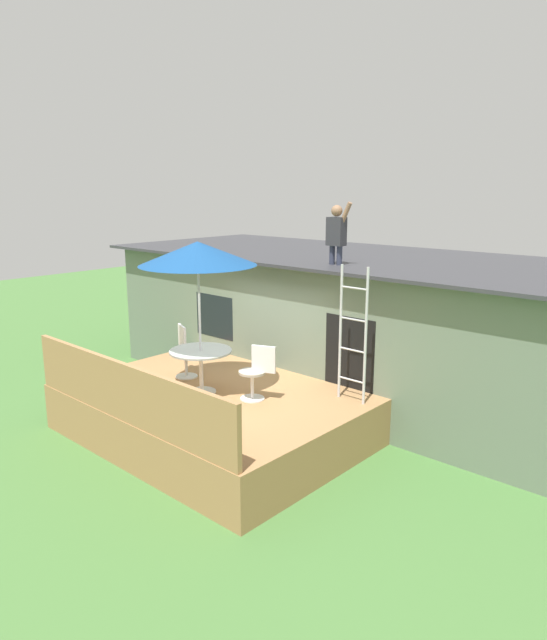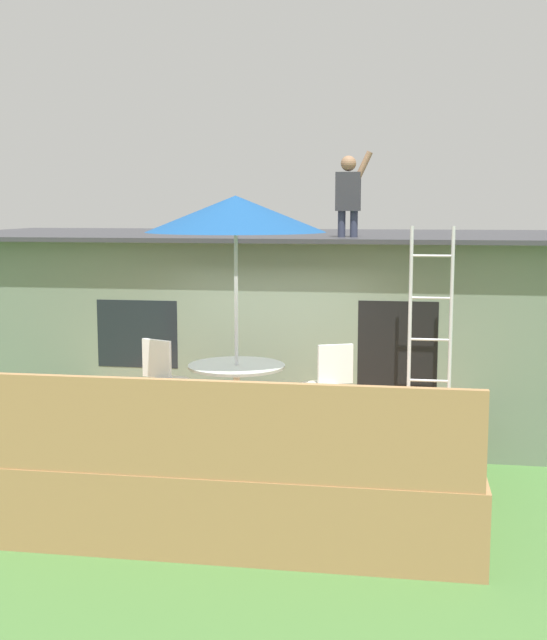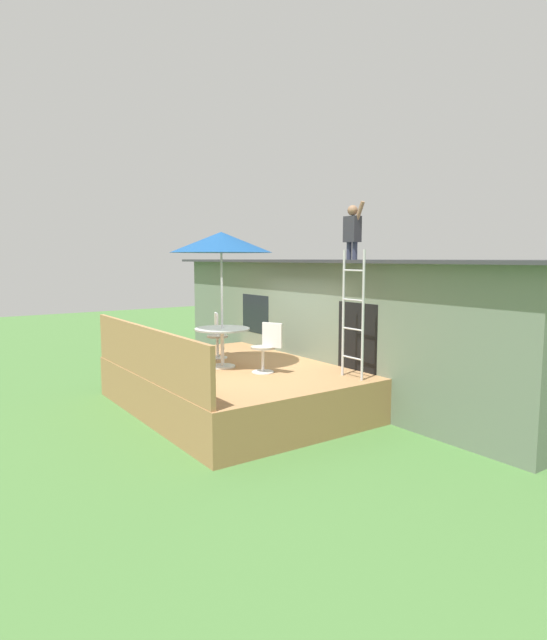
{
  "view_description": "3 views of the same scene",
  "coord_description": "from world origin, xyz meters",
  "views": [
    {
      "loc": [
        6.89,
        -6.19,
        4.16
      ],
      "look_at": [
        0.43,
        0.96,
        1.93
      ],
      "focal_mm": 31.94,
      "sensor_mm": 36.0,
      "label": 1
    },
    {
      "loc": [
        1.71,
        -8.82,
        3.23
      ],
      "look_at": [
        0.16,
        0.68,
        1.91
      ],
      "focal_mm": 46.55,
      "sensor_mm": 36.0,
      "label": 2
    },
    {
      "loc": [
        8.42,
        -5.06,
        2.85
      ],
      "look_at": [
        0.48,
        0.51,
        1.7
      ],
      "focal_mm": 29.22,
      "sensor_mm": 36.0,
      "label": 3
    }
  ],
  "objects": [
    {
      "name": "ground_plane",
      "position": [
        0.0,
        0.0,
        0.0
      ],
      "size": [
        40.0,
        40.0,
        0.0
      ],
      "primitive_type": "plane",
      "color": "#477538"
    },
    {
      "name": "house",
      "position": [
        0.0,
        3.6,
        1.42
      ],
      "size": [
        10.5,
        4.5,
        2.83
      ],
      "color": "slate",
      "rests_on": "ground"
    },
    {
      "name": "person_figure",
      "position": [
        0.93,
        2.08,
        3.44
      ],
      "size": [
        0.47,
        0.2,
        1.11
      ],
      "color": "#33384C",
      "rests_on": "house"
    },
    {
      "name": "deck_railing",
      "position": [
        0.0,
        -1.82,
        1.25
      ],
      "size": [
        4.8,
        0.08,
        0.9
      ],
      "primitive_type": "cube",
      "color": "#A87A4C",
      "rests_on": "deck"
    },
    {
      "name": "patio_chair_right",
      "position": [
        0.82,
        0.11,
        1.26
      ],
      "size": [
        0.6,
        0.44,
        0.92
      ],
      "rotation": [
        0.0,
        0.0,
        -2.74
      ],
      "color": "silver",
      "rests_on": "deck"
    },
    {
      "name": "patio_table",
      "position": [
        -0.09,
        -0.28,
        1.39
      ],
      "size": [
        1.04,
        1.04,
        0.74
      ],
      "color": "silver",
      "rests_on": "deck"
    },
    {
      "name": "patio_umbrella",
      "position": [
        -0.09,
        -0.28,
        3.15
      ],
      "size": [
        1.9,
        1.9,
        2.54
      ],
      "color": "silver",
      "rests_on": "deck"
    },
    {
      "name": "step_ladder",
      "position": [
        1.98,
        1.11,
        1.9
      ],
      "size": [
        0.52,
        0.04,
        2.2
      ],
      "color": "silver",
      "rests_on": "deck"
    },
    {
      "name": "deck",
      "position": [
        0.0,
        0.0,
        0.4
      ],
      "size": [
        4.9,
        3.74,
        0.8
      ],
      "primitive_type": "cube",
      "color": "#A87A4C",
      "rests_on": "ground"
    },
    {
      "name": "patio_chair_left",
      "position": [
        -0.99,
        0.11,
        1.26
      ],
      "size": [
        0.6,
        0.44,
        0.92
      ],
      "rotation": [
        0.0,
        0.0,
        -0.4
      ],
      "color": "silver",
      "rests_on": "deck"
    }
  ]
}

